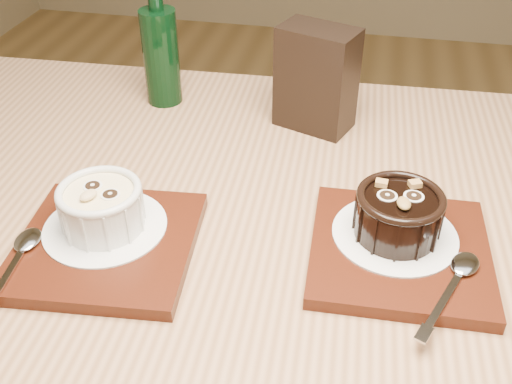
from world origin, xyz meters
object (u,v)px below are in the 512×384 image
(tray_left, at_px, (107,245))
(table, at_px, (262,300))
(tray_right, at_px, (399,251))
(ramekin_dark, at_px, (399,212))
(green_bottle, at_px, (161,53))
(ramekin_white, at_px, (101,206))
(condiment_stand, at_px, (316,79))

(tray_left, bearing_deg, table, 17.05)
(tray_left, height_order, tray_right, same)
(ramekin_dark, xyz_separation_m, green_bottle, (-0.34, 0.26, 0.03))
(ramekin_white, height_order, green_bottle, green_bottle)
(ramekin_white, bearing_deg, tray_left, -42.47)
(ramekin_dark, height_order, condiment_stand, condiment_stand)
(table, relative_size, tray_right, 6.83)
(tray_left, relative_size, ramekin_white, 2.07)
(tray_right, bearing_deg, ramekin_white, -173.74)
(tray_right, distance_m, green_bottle, 0.45)
(tray_right, bearing_deg, green_bottle, 141.07)
(table, bearing_deg, tray_left, -162.95)
(ramekin_dark, relative_size, condiment_stand, 0.64)
(table, relative_size, ramekin_white, 14.12)
(ramekin_white, bearing_deg, table, 33.85)
(table, bearing_deg, green_bottle, 125.87)
(tray_right, height_order, condiment_stand, condiment_stand)
(tray_right, relative_size, ramekin_dark, 2.02)
(tray_right, distance_m, ramekin_dark, 0.04)
(tray_left, relative_size, ramekin_dark, 2.02)
(tray_left, relative_size, green_bottle, 0.93)
(tray_right, relative_size, condiment_stand, 1.29)
(condiment_stand, distance_m, green_bottle, 0.23)
(ramekin_dark, relative_size, green_bottle, 0.46)
(table, bearing_deg, tray_right, 1.49)
(ramekin_white, height_order, tray_right, ramekin_white)
(tray_left, bearing_deg, green_bottle, 98.45)
(condiment_stand, bearing_deg, table, -94.64)
(condiment_stand, bearing_deg, tray_right, -64.51)
(tray_right, bearing_deg, condiment_stand, 115.49)
(green_bottle, bearing_deg, ramekin_dark, -37.76)
(tray_right, height_order, green_bottle, green_bottle)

